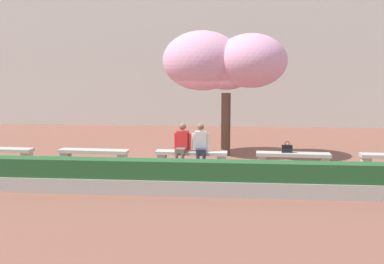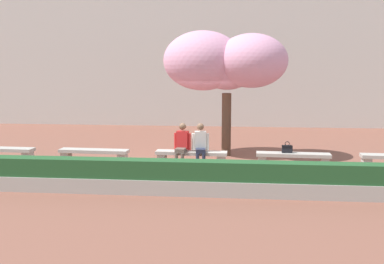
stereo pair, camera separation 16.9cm
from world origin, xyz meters
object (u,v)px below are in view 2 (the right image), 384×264
person_seated_left (182,143)px  person_seated_right (200,143)px  stone_bench_center (191,156)px  handbag (287,148)px  stone_bench_near_west (94,154)px  stone_bench_near_east (293,158)px  stone_bench_west_end (1,152)px  cherry_tree_main (225,62)px

person_seated_left → person_seated_right: same height
stone_bench_center → handbag: bearing=0.6°
stone_bench_near_west → handbag: handbag is taller
stone_bench_near_east → person_seated_right: person_seated_right is taller
stone_bench_center → stone_bench_near_east: same height
handbag → stone_bench_near_west: bearing=-179.7°
stone_bench_west_end → stone_bench_near_east: (8.99, 0.00, 0.00)m
stone_bench_center → person_seated_left: 0.48m
stone_bench_west_end → stone_bench_center: bearing=0.0°
stone_bench_near_west → handbag: (5.81, 0.03, 0.27)m
person_seated_left → handbag: (3.10, 0.08, -0.12)m
handbag → stone_bench_near_east: bearing=-9.3°
person_seated_right → cherry_tree_main: bearing=69.3°
person_seated_right → handbag: 2.55m
stone_bench_west_end → cherry_tree_main: (6.91, 1.64, 2.77)m
stone_bench_near_west → person_seated_left: (2.72, -0.05, 0.39)m
stone_bench_center → person_seated_left: size_ratio=1.67×
stone_bench_near_east → person_seated_left: 3.30m
person_seated_right → handbag: bearing=1.8°
stone_bench_near_west → cherry_tree_main: cherry_tree_main is taller
stone_bench_near_west → stone_bench_center: size_ratio=1.00×
handbag → cherry_tree_main: cherry_tree_main is taller
stone_bench_center → person_seated_left: person_seated_left is taller
stone_bench_center → handbag: handbag is taller
stone_bench_near_east → handbag: (-0.18, 0.03, 0.27)m
stone_bench_west_end → person_seated_right: (6.27, -0.05, 0.39)m
stone_bench_near_west → cherry_tree_main: (3.91, 1.64, 2.77)m
person_seated_left → person_seated_right: bearing=-0.0°
stone_bench_near_east → person_seated_right: 2.75m
stone_bench_center → stone_bench_near_east: bearing=0.0°
person_seated_left → handbag: size_ratio=3.81×
stone_bench_near_west → stone_bench_center: bearing=0.0°
stone_bench_west_end → stone_bench_center: same height
stone_bench_west_end → stone_bench_near_west: bearing=0.0°
person_seated_left → handbag: 3.10m
stone_bench_west_end → stone_bench_near_east: bearing=0.0°
cherry_tree_main → stone_bench_near_east: bearing=-38.4°
stone_bench_near_west → handbag: 5.82m
handbag → cherry_tree_main: 3.54m
person_seated_left → person_seated_right: 0.55m
handbag → cherry_tree_main: bearing=139.6°
stone_bench_west_end → stone_bench_near_west: size_ratio=1.00×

